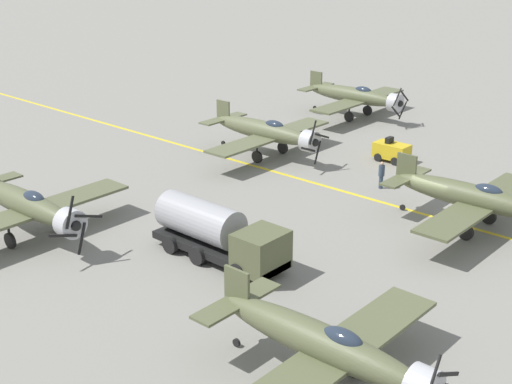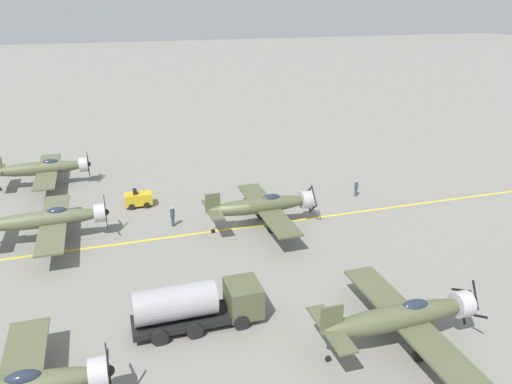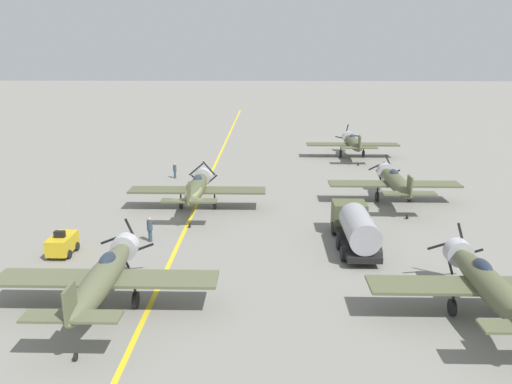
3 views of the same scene
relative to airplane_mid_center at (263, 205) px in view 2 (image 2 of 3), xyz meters
The scene contains 10 objects.
ground_plane 3.39m from the airplane_mid_center, 96.14° to the right, with size 400.00×400.00×0.00m, color gray.
taxiway_stripe 3.39m from the airplane_mid_center, 96.14° to the right, with size 0.30×160.00×0.01m, color yellow.
airplane_mid_center is the anchor object (origin of this frame).
airplane_near_left 25.35m from the airplane_mid_center, 130.72° to the right, with size 12.00×9.98×3.65m.
airplane_near_center 17.96m from the airplane_mid_center, 98.00° to the right, with size 12.00×9.98×3.71m.
airplane_mid_right 18.07m from the airplane_mid_center, ahead, with size 12.00×9.98×3.65m.
fuel_tanker 14.97m from the airplane_mid_center, 33.75° to the right, with size 2.68×8.00×2.98m.
tow_tractor 12.95m from the airplane_mid_center, 127.84° to the right, with size 1.57×2.60×1.79m.
ground_crew_walking 12.04m from the airplane_mid_center, 109.57° to the left, with size 0.37×0.37×1.68m.
ground_crew_inspecting 8.10m from the airplane_mid_center, 107.59° to the right, with size 0.41×0.41×1.86m.
Camera 2 is at (38.51, -9.90, 19.13)m, focal length 35.00 mm.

